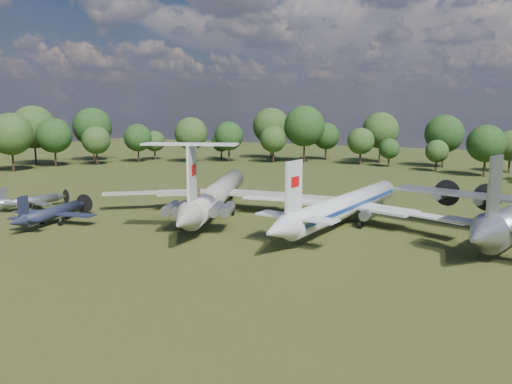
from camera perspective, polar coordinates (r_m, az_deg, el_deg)
The scene contains 6 objects.
ground at distance 73.92m, azimuth -6.81°, elevation -2.83°, with size 300.00×300.00×0.00m, color #1D3812.
il62_airliner at distance 76.11m, azimuth -4.42°, elevation -0.68°, with size 35.95×46.74×4.58m, color silver, non-canonical shape.
tu104_jet at distance 69.07m, azimuth 10.25°, elevation -1.98°, with size 32.00×42.67×4.27m, color silver, non-canonical shape.
small_prop_west at distance 73.95m, azimuth -22.25°, elevation -2.52°, with size 12.07×16.46×2.41m, color black, non-canonical shape.
small_prop_northwest at distance 87.05m, azimuth -24.32°, elevation -1.10°, with size 9.65×13.16×1.93m, color #AAADB3, non-canonical shape.
person_on_il62 at distance 63.21m, azimuth -6.67°, elevation 0.12°, with size 0.64×0.42×1.77m, color #96774C.
Camera 1 is at (40.77, -59.63, 15.69)m, focal length 35.00 mm.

